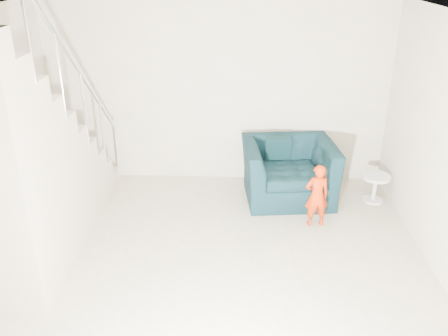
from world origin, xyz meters
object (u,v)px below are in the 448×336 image
Objects in this scene: side_table at (375,184)px; toddler at (317,196)px; armchair at (289,171)px; staircase at (25,182)px.

toddler is at bearing -143.65° from side_table.
armchair is 0.83m from toddler.
staircase is at bearing -158.21° from armchair.
armchair is 3.46m from staircase.
toddler is 2.13× the size of side_table.
toddler is at bearing -75.28° from armchair.
armchair is at bearing 175.53° from side_table.
toddler is (0.29, -0.78, 0.01)m from armchair.
toddler is 3.45m from staircase.
staircase reaches higher than side_table.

